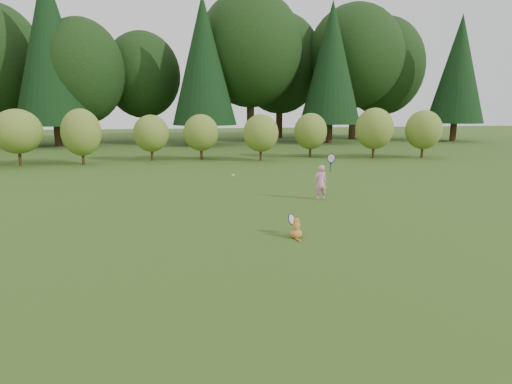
{
  "coord_description": "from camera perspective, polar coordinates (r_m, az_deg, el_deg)",
  "views": [
    {
      "loc": [
        -1.73,
        -9.16,
        2.69
      ],
      "look_at": [
        0.2,
        0.8,
        0.7
      ],
      "focal_mm": 30.0,
      "sensor_mm": 36.0,
      "label": 1
    }
  ],
  "objects": [
    {
      "name": "shrub_row",
      "position": [
        22.27,
        -6.55,
        7.71
      ],
      "size": [
        28.0,
        3.0,
        2.8
      ],
      "primitive_type": null,
      "color": "olive",
      "rests_on": "ground"
    },
    {
      "name": "child",
      "position": [
        12.91,
        8.67,
        1.4
      ],
      "size": [
        0.61,
        0.41,
        1.55
      ],
      "rotation": [
        0.0,
        0.0,
        3.19
      ],
      "color": "pink",
      "rests_on": "ground"
    },
    {
      "name": "cat",
      "position": [
        9.1,
        5.35,
        -4.69
      ],
      "size": [
        0.41,
        0.66,
        0.59
      ],
      "rotation": [
        0.0,
        0.0,
        -0.33
      ],
      "color": "#B76E23",
      "rests_on": "ground"
    },
    {
      "name": "woodland_backdrop",
      "position": [
        32.57,
        -8.27,
        19.49
      ],
      "size": [
        48.0,
        10.0,
        15.0
      ],
      "primitive_type": null,
      "color": "black",
      "rests_on": "ground"
    },
    {
      "name": "ground",
      "position": [
        9.71,
        -0.26,
        -5.0
      ],
      "size": [
        100.0,
        100.0,
        0.0
      ],
      "primitive_type": "plane",
      "color": "#2E4C15",
      "rests_on": "ground"
    },
    {
      "name": "tennis_ball",
      "position": [
        9.4,
        -3.07,
        2.24
      ],
      "size": [
        0.06,
        0.06,
        0.06
      ],
      "color": "#B7C317",
      "rests_on": "ground"
    }
  ]
}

